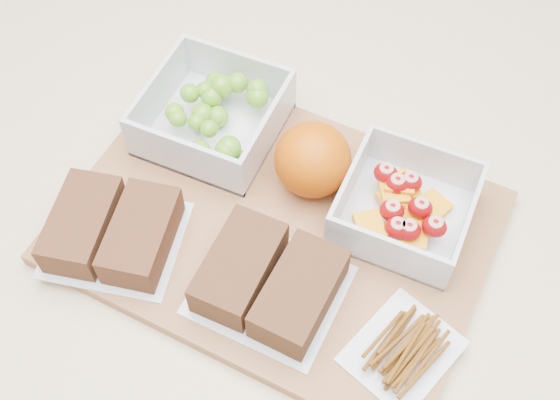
{
  "coord_description": "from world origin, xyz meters",
  "views": [
    {
      "loc": [
        0.17,
        -0.37,
        1.53
      ],
      "look_at": [
        0.01,
        -0.01,
        0.93
      ],
      "focal_mm": 45.0,
      "sensor_mm": 36.0,
      "label": 1
    }
  ],
  "objects_px": {
    "grape_container": "(215,114)",
    "orange": "(313,160)",
    "sandwich_bag_center": "(269,281)",
    "pretzel_bag": "(404,347)",
    "fruit_container": "(404,208)",
    "sandwich_bag_left": "(112,230)",
    "cutting_board": "(277,228)"
  },
  "relations": [
    {
      "from": "cutting_board",
      "to": "sandwich_bag_center",
      "type": "relative_size",
      "value": 2.98
    },
    {
      "from": "sandwich_bag_left",
      "to": "sandwich_bag_center",
      "type": "bearing_deg",
      "value": 3.95
    },
    {
      "from": "sandwich_bag_center",
      "to": "pretzel_bag",
      "type": "height_order",
      "value": "sandwich_bag_center"
    },
    {
      "from": "orange",
      "to": "sandwich_bag_left",
      "type": "relative_size",
      "value": 0.52
    },
    {
      "from": "sandwich_bag_center",
      "to": "orange",
      "type": "bearing_deg",
      "value": 94.93
    },
    {
      "from": "sandwich_bag_left",
      "to": "orange",
      "type": "bearing_deg",
      "value": 43.59
    },
    {
      "from": "fruit_container",
      "to": "orange",
      "type": "distance_m",
      "value": 0.1
    },
    {
      "from": "orange",
      "to": "sandwich_bag_left",
      "type": "xyz_separation_m",
      "value": [
        -0.15,
        -0.15,
        -0.02
      ]
    },
    {
      "from": "grape_container",
      "to": "pretzel_bag",
      "type": "relative_size",
      "value": 1.15
    },
    {
      "from": "grape_container",
      "to": "orange",
      "type": "height_order",
      "value": "orange"
    },
    {
      "from": "fruit_container",
      "to": "grape_container",
      "type": "bearing_deg",
      "value": 172.58
    },
    {
      "from": "cutting_board",
      "to": "pretzel_bag",
      "type": "distance_m",
      "value": 0.18
    },
    {
      "from": "cutting_board",
      "to": "sandwich_bag_center",
      "type": "xyz_separation_m",
      "value": [
        0.02,
        -0.07,
        0.03
      ]
    },
    {
      "from": "fruit_container",
      "to": "sandwich_bag_left",
      "type": "distance_m",
      "value": 0.29
    },
    {
      "from": "cutting_board",
      "to": "fruit_container",
      "type": "distance_m",
      "value": 0.13
    },
    {
      "from": "grape_container",
      "to": "sandwich_bag_left",
      "type": "xyz_separation_m",
      "value": [
        -0.03,
        -0.17,
        -0.01
      ]
    },
    {
      "from": "grape_container",
      "to": "orange",
      "type": "distance_m",
      "value": 0.13
    },
    {
      "from": "orange",
      "to": "sandwich_bag_center",
      "type": "xyz_separation_m",
      "value": [
        0.01,
        -0.13,
        -0.02
      ]
    },
    {
      "from": "grape_container",
      "to": "cutting_board",
      "type": "bearing_deg",
      "value": -37.64
    },
    {
      "from": "orange",
      "to": "sandwich_bag_center",
      "type": "distance_m",
      "value": 0.14
    },
    {
      "from": "cutting_board",
      "to": "sandwich_bag_center",
      "type": "distance_m",
      "value": 0.08
    },
    {
      "from": "fruit_container",
      "to": "sandwich_bag_center",
      "type": "xyz_separation_m",
      "value": [
        -0.09,
        -0.13,
        -0.0
      ]
    },
    {
      "from": "orange",
      "to": "fruit_container",
      "type": "bearing_deg",
      "value": -3.01
    },
    {
      "from": "fruit_container",
      "to": "sandwich_bag_left",
      "type": "height_order",
      "value": "fruit_container"
    },
    {
      "from": "fruit_container",
      "to": "orange",
      "type": "bearing_deg",
      "value": 176.99
    },
    {
      "from": "orange",
      "to": "cutting_board",
      "type": "bearing_deg",
      "value": -101.48
    },
    {
      "from": "sandwich_bag_center",
      "to": "pretzel_bag",
      "type": "distance_m",
      "value": 0.14
    },
    {
      "from": "sandwich_bag_left",
      "to": "pretzel_bag",
      "type": "xyz_separation_m",
      "value": [
        0.3,
        0.0,
        -0.01
      ]
    },
    {
      "from": "grape_container",
      "to": "fruit_container",
      "type": "height_order",
      "value": "grape_container"
    },
    {
      "from": "grape_container",
      "to": "pretzel_bag",
      "type": "height_order",
      "value": "grape_container"
    },
    {
      "from": "fruit_container",
      "to": "sandwich_bag_left",
      "type": "bearing_deg",
      "value": -151.25
    },
    {
      "from": "fruit_container",
      "to": "sandwich_bag_center",
      "type": "distance_m",
      "value": 0.16
    }
  ]
}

